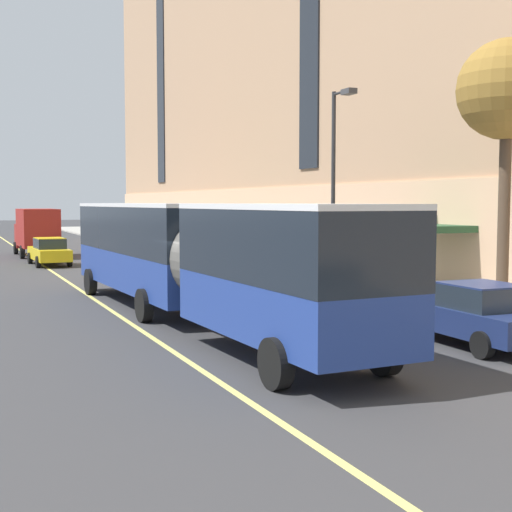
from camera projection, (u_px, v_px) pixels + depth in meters
ground_plane at (201, 327)px, 20.23m from camera, size 260.00×260.00×0.00m
sidewalk at (394, 296)px, 26.35m from camera, size 4.18×160.00×0.15m
city_bus at (191, 253)px, 20.88m from camera, size 3.49×18.81×3.51m
parked_car_champagne_0 at (145, 245)px, 46.21m from camera, size 2.09×4.81×1.56m
parked_car_black_2 at (218, 260)px, 34.24m from camera, size 2.10×4.82×1.56m
parked_car_black_3 at (325, 282)px, 24.63m from camera, size 2.08×4.28×1.56m
parked_car_green_4 at (178, 251)px, 40.19m from camera, size 2.03×4.67×1.56m
parked_car_navy_5 at (477, 314)px, 17.56m from camera, size 2.06×4.30×1.56m
parked_car_silver_7 at (121, 240)px, 52.55m from camera, size 1.96×4.75×1.56m
box_truck at (36, 230)px, 46.37m from camera, size 2.39×7.12×3.12m
taxi_cab at (49, 251)px, 40.12m from camera, size 2.03×4.85×1.56m
street_tree_mid_block at (507, 93)px, 20.73m from camera, size 2.93×2.93×8.14m
street_lamp at (336, 171)px, 27.00m from camera, size 0.36×1.48×7.57m
fire_hydrant at (460, 308)px, 20.53m from camera, size 0.42×0.24×0.72m
lane_centerline at (119, 315)px, 22.30m from camera, size 0.16×140.00×0.01m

